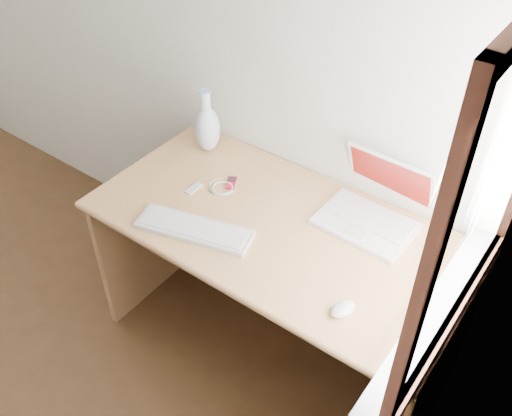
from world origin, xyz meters
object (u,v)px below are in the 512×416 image
Objects in this scene: external_keyboard at (194,229)px; vase at (207,127)px; desk at (289,253)px; laptop at (373,208)px.

vase is (-0.30, 0.44, 0.11)m from external_keyboard.
external_keyboard is 0.55m from vase.
external_keyboard is at bearing -127.48° from desk.
vase is at bearing -177.40° from laptop.
laptop is at bearing 29.06° from desk.
desk is 4.01× the size of laptop.
desk is 4.95× the size of vase.
external_keyboard is (-0.23, -0.31, 0.23)m from desk.
laptop is 0.78× the size of external_keyboard.
vase is (-0.80, -0.01, 0.06)m from laptop.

